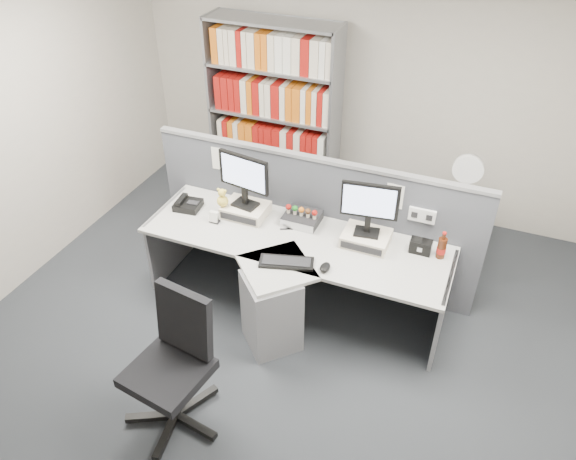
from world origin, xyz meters
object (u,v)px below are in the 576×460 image
at_px(desk_phone, 187,205).
at_px(desktop_pc, 302,218).
at_px(desk, 286,278).
at_px(monitor_left, 244,176).
at_px(office_chair, 175,360).
at_px(shelving_unit, 274,117).
at_px(desk_fan, 467,172).
at_px(cola_bottle, 442,248).
at_px(speaker, 421,246).
at_px(filing_cabinet, 455,230).
at_px(desk_calendar, 214,218).
at_px(monitor_right, 370,205).
at_px(mouse, 325,267).
at_px(keyboard, 286,262).

bearing_deg(desk_phone, desktop_pc, 9.90).
distance_m(desk, monitor_left, 0.93).
xyz_separation_m(monitor_left, office_chair, (0.21, -1.56, -0.55)).
relative_size(shelving_unit, desk_fan, 4.29).
bearing_deg(cola_bottle, speaker, 178.76).
bearing_deg(speaker, filing_cabinet, 78.31).
bearing_deg(desk_calendar, speaker, 8.37).
bearing_deg(filing_cabinet, speaker, -101.69).
bearing_deg(monitor_left, speaker, 1.88).
distance_m(cola_bottle, filing_cabinet, 1.07).
bearing_deg(desktop_pc, speaker, -1.56).
relative_size(monitor_right, cola_bottle, 1.93).
height_order(desktop_pc, desk_calendar, desk_calendar).
relative_size(desktop_pc, desk_calendar, 2.86).
bearing_deg(desk_calendar, mouse, -12.51).
height_order(mouse, speaker, speaker).
relative_size(monitor_right, desk_fan, 1.01).
distance_m(keyboard, mouse, 0.31).
height_order(keyboard, desk_fan, desk_fan).
bearing_deg(shelving_unit, cola_bottle, -34.52).
distance_m(monitor_left, filing_cabinet, 2.15).
bearing_deg(office_chair, shelving_unit, 100.63).
xyz_separation_m(desk, shelving_unit, (-0.90, 1.85, 0.52)).
bearing_deg(keyboard, filing_cabinet, 52.87).
xyz_separation_m(desk_phone, shelving_unit, (0.17, 1.57, 0.22)).
relative_size(desk, monitor_left, 5.30).
bearing_deg(speaker, desk_phone, -175.79).
relative_size(shelving_unit, office_chair, 1.90).
xyz_separation_m(monitor_left, monitor_right, (1.10, -0.00, -0.01)).
relative_size(speaker, filing_cabinet, 0.25).
height_order(keyboard, office_chair, office_chair).
bearing_deg(monitor_right, cola_bottle, 4.49).
distance_m(desk, shelving_unit, 2.12).
xyz_separation_m(desktop_pc, mouse, (0.40, -0.53, -0.02)).
xyz_separation_m(monitor_left, cola_bottle, (1.70, 0.05, -0.30)).
bearing_deg(monitor_left, desk_calendar, -134.62).
xyz_separation_m(desktop_pc, desk_phone, (-1.04, -0.18, -0.00)).
bearing_deg(desk_phone, shelving_unit, 83.71).
bearing_deg(speaker, mouse, -141.89).
height_order(shelving_unit, office_chair, shelving_unit).
xyz_separation_m(monitor_left, mouse, (0.90, -0.45, -0.37)).
xyz_separation_m(desk_phone, cola_bottle, (2.23, 0.15, 0.05)).
distance_m(desktop_pc, desk_calendar, 0.76).
relative_size(monitor_left, desk_phone, 1.99).
bearing_deg(desk_calendar, monitor_left, 45.38).
bearing_deg(monitor_left, shelving_unit, 103.83).
bearing_deg(monitor_left, desk, -35.42).
bearing_deg(desktop_pc, mouse, -53.10).
relative_size(speaker, shelving_unit, 0.09).
xyz_separation_m(desk, desk_phone, (-1.07, 0.28, 0.30)).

